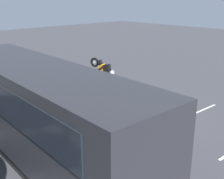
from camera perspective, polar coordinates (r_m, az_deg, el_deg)
The scene contains 14 objects.
ground_plane at distance 13.99m, azimuth 3.49°, elevation -4.73°, with size 80.00×80.00×0.00m, color #38383D.
tour_bus at distance 10.07m, azimuth -14.27°, elevation -4.42°, with size 10.51×3.00×3.25m.
spectator_far_left at distance 10.28m, azimuth 8.04°, elevation -6.97°, with size 0.57×0.33×1.80m.
spectator_left at distance 11.05m, azimuth 4.00°, elevation -5.45°, with size 0.57×0.31×1.69m.
spectator_centre at distance 11.54m, azimuth -0.09°, elevation -4.34°, with size 0.58×0.34×1.70m.
spectator_right at distance 12.40m, azimuth -4.67°, elevation -2.81°, with size 0.58×0.33×1.69m.
spectator_far_right at distance 13.24m, azimuth -6.96°, elevation -1.52°, with size 0.58×0.35×1.69m.
parked_motorcycle_silver at distance 10.77m, azimuth 0.24°, elevation -9.12°, with size 2.05×0.58×0.99m.
stunt_motorcycle at distance 17.72m, azimuth -1.67°, elevation 3.79°, with size 1.84×0.76×1.91m.
traffic_cone at distance 16.41m, azimuth 0.49°, elevation -0.10°, with size 0.34×0.34×0.63m.
bay_line_b at distance 13.97m, azimuth 14.57°, elevation -5.32°, with size 0.34×4.99×0.01m.
bay_line_c at distance 15.60m, azimuth 5.35°, elevation -2.33°, with size 0.29×3.95×0.01m.
bay_line_d at distance 17.57m, azimuth -1.94°, elevation 0.08°, with size 0.32×4.52×0.01m.
bay_line_e at distance 19.80m, azimuth -7.67°, elevation 1.99°, with size 0.32×4.59×0.01m.
Camera 1 is at (-8.76, 9.50, 5.37)m, focal length 46.04 mm.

